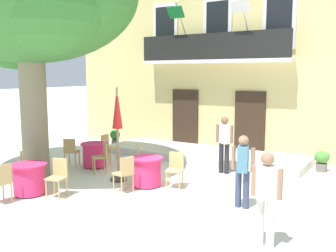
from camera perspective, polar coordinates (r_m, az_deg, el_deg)
The scene contains 22 objects.
ground_plane at distance 9.59m, azimuth -0.27°, elevation -9.77°, with size 120.00×120.00×0.00m, color silver.
building_facade at distance 15.85m, azimuth 10.52°, elevation 10.79°, with size 13.00×5.09×7.50m.
entrance_step_platform at distance 13.29m, azimuth 5.18°, elevation -4.23°, with size 7.07×2.23×0.25m, color silver.
plane_tree at distance 11.47m, azimuth -20.35°, elevation 17.35°, with size 6.32×5.55×6.88m.
cafe_table_near_tree at distance 9.92m, azimuth -3.23°, elevation -6.82°, with size 0.86×0.86×0.76m.
cafe_chair_near_tree_0 at distance 9.75m, azimuth 1.11°, elevation -6.24°, with size 0.50×0.50×0.91m.
cafe_chair_near_tree_1 at distance 10.61m, azimuth -3.91°, elevation -5.09°, with size 0.56×0.56×0.91m.
cafe_chair_near_tree_2 at distance 9.38m, azimuth -6.51°, elevation -6.85°, with size 0.49×0.49×0.91m.
cafe_table_middle at distance 9.81m, azimuth -20.18°, elevation -7.47°, with size 0.86×0.86×0.76m.
cafe_chair_middle_0 at distance 10.50m, azimuth -20.60°, elevation -5.71°, with size 0.56×0.56×0.91m.
cafe_chair_middle_1 at distance 9.33m, azimuth -23.81°, elevation -7.56°, with size 0.43×0.43×0.91m.
cafe_chair_middle_2 at distance 9.41m, azimuth -16.25°, elevation -7.07°, with size 0.49×0.49×0.91m.
cafe_table_front at distance 12.10m, azimuth -10.97°, elevation -4.26°, with size 0.86×0.86×0.76m.
cafe_chair_front_0 at distance 12.70m, azimuth -9.10°, elevation -3.01°, with size 0.42×0.42×0.91m.
cafe_chair_front_1 at distance 12.27m, azimuth -14.42°, elevation -3.54°, with size 0.53×0.53×0.91m.
cafe_chair_front_2 at distance 11.37m, azimuth -9.93°, elevation -4.31°, with size 0.56×0.56×0.91m.
cafe_umbrella at distance 10.24m, azimuth -7.64°, elevation 0.85°, with size 0.44×0.44×2.55m.
ground_planter_left at distance 15.32m, azimuth -7.98°, elevation -1.66°, with size 0.40×0.40×0.70m.
ground_planter_right at distance 12.26m, azimuth 22.16°, elevation -4.77°, with size 0.43×0.43×0.62m.
pedestrian_near_entrance at distance 11.16m, azimuth 8.48°, elevation -2.29°, with size 0.53×0.38×1.69m.
pedestrian_mid_plaza at distance 6.61m, azimuth 14.59°, elevation -9.88°, with size 0.53×0.37×1.63m.
pedestrian_by_tree at distance 8.37m, azimuth 11.20°, elevation -6.13°, with size 0.53×0.39×1.60m.
Camera 1 is at (4.88, -7.72, 2.91)m, focal length 40.47 mm.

